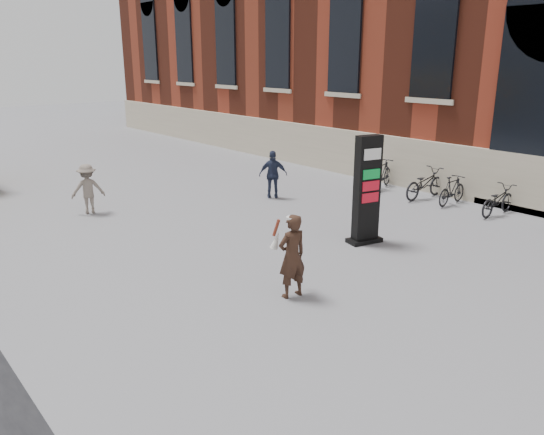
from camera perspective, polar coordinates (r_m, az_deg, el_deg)
ground at (r=10.41m, az=3.65°, el=-9.21°), size 100.00×100.00×0.00m
info_pylon at (r=13.50m, az=10.16°, el=2.89°), size 0.96×0.63×2.76m
woman at (r=10.36m, az=2.13°, el=-4.05°), size 0.68×0.63×1.70m
pedestrian_b at (r=17.00m, az=-19.20°, el=2.93°), size 1.10×0.82×1.51m
pedestrian_c at (r=17.84m, az=0.12°, el=4.64°), size 0.99×0.88×1.61m
bike_4 at (r=17.32m, az=23.10°, el=1.72°), size 1.73×0.61×0.91m
bike_5 at (r=18.04m, az=18.80°, el=2.81°), size 1.60×0.55×0.95m
bike_6 at (r=18.58m, az=16.09°, el=3.55°), size 1.96×0.71×1.02m
bike_7 at (r=19.61m, az=11.78°, el=4.60°), size 1.85×1.07×1.07m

